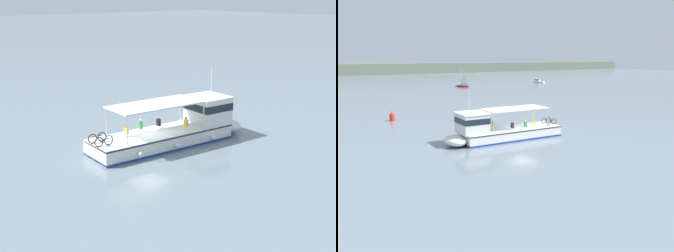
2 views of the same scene
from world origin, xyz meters
The scene contains 2 objects.
ground_plane centered at (0.00, 0.00, 0.00)m, with size 400.00×400.00×0.00m, color slate.
ferry_main centered at (-2.71, 0.37, 1.02)m, with size 12.99×4.26×5.32m.
Camera 1 is at (19.35, 24.50, 10.62)m, focal length 49.50 mm.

